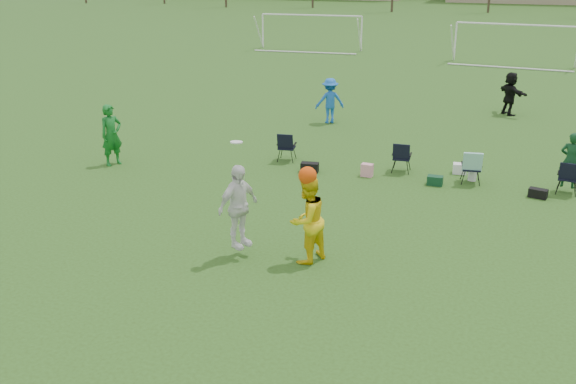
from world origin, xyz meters
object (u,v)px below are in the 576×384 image
at_px(center_contest, 279,213).
at_px(goal_left, 311,22).
at_px(fielder_blue, 330,101).
at_px(goal_mid, 516,33).
at_px(fielder_black, 510,94).
at_px(fielder_green_near, 112,135).

relative_size(center_contest, goal_left, 0.37).
height_order(fielder_blue, goal_mid, goal_mid).
relative_size(fielder_blue, center_contest, 0.67).
height_order(fielder_black, center_contest, center_contest).
height_order(fielder_black, goal_left, goal_left).
distance_m(goal_left, goal_mid, 14.14).
height_order(goal_left, goal_mid, same).
bearing_deg(goal_left, goal_mid, -13.13).
bearing_deg(fielder_blue, goal_mid, -139.10).
relative_size(fielder_black, center_contest, 0.67).
relative_size(fielder_blue, goal_left, 0.25).
height_order(fielder_blue, fielder_black, fielder_black).
xyz_separation_m(fielder_green_near, goal_mid, (11.56, 26.25, 0.93)).
height_order(center_contest, goal_mid, center_contest).
bearing_deg(center_contest, fielder_black, 75.35).
xyz_separation_m(fielder_green_near, fielder_black, (11.82, 11.74, -0.08)).
height_order(fielder_green_near, goal_mid, goal_mid).
height_order(fielder_green_near, goal_left, goal_left).
xyz_separation_m(goal_left, goal_mid, (14.00, -2.00, 0.00)).
bearing_deg(fielder_black, goal_left, 3.36).
relative_size(fielder_black, goal_left, 0.25).
distance_m(fielder_green_near, fielder_black, 16.66).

